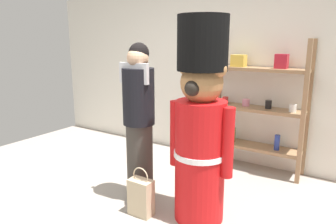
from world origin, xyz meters
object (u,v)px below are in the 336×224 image
(merchandise_shelf, at_px, (256,105))
(person_shopper, at_px, (139,121))
(teddy_bear_guard, at_px, (201,125))
(shopping_bag, at_px, (141,197))

(merchandise_shelf, height_order, person_shopper, merchandise_shelf)
(teddy_bear_guard, bearing_deg, person_shopper, -178.69)
(teddy_bear_guard, height_order, shopping_bag, teddy_bear_guard)
(shopping_bag, bearing_deg, teddy_bear_guard, 28.23)
(merchandise_shelf, height_order, teddy_bear_guard, teddy_bear_guard)
(teddy_bear_guard, bearing_deg, shopping_bag, -151.77)
(merchandise_shelf, xyz_separation_m, teddy_bear_guard, (-0.04, -1.45, 0.05))
(merchandise_shelf, xyz_separation_m, shopping_bag, (-0.54, -1.72, -0.68))
(teddy_bear_guard, relative_size, person_shopper, 1.14)
(person_shopper, distance_m, shopping_bag, 0.75)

